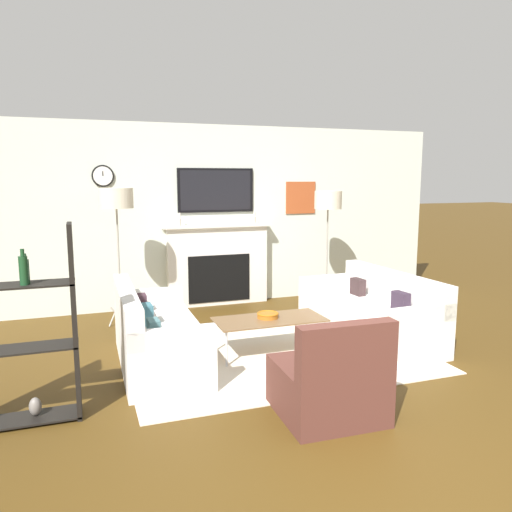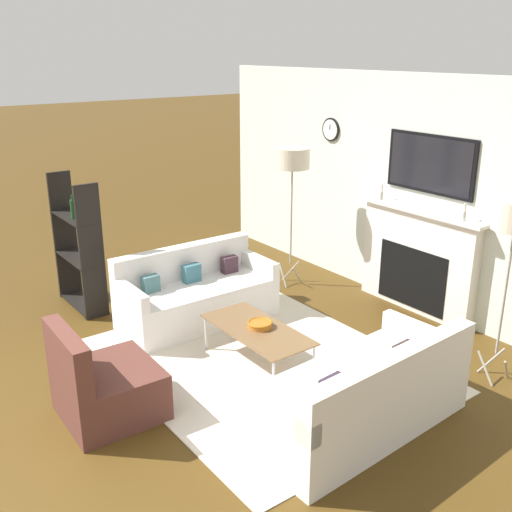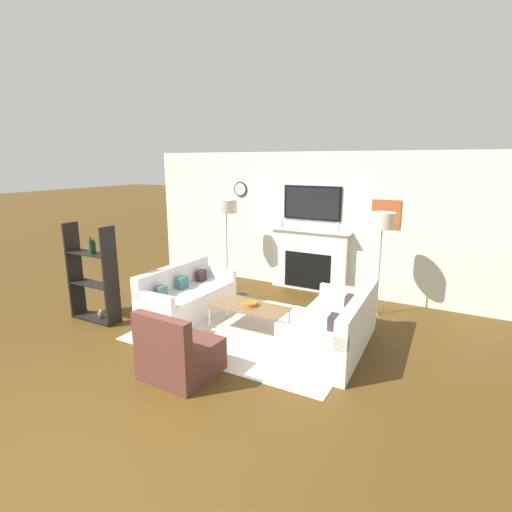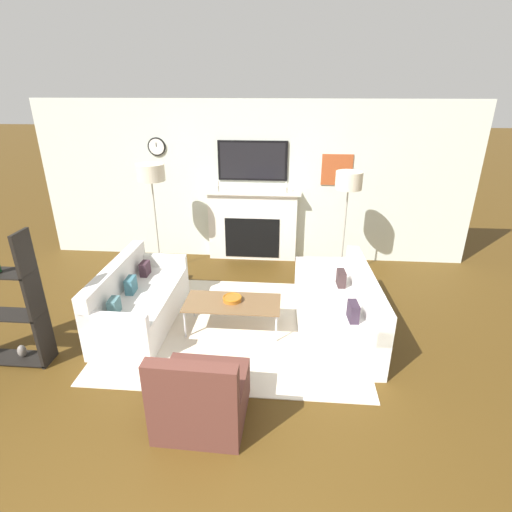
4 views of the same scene
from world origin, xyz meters
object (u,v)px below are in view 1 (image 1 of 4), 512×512
object	(u,v)px
couch_right	(371,316)
floor_lamp_right	(328,202)
decorative_bowl	(268,315)
floor_lamp_left	(116,200)
armchair	(330,384)
shelf_unit	(17,333)
couch_left	(155,338)
coffee_table	(270,321)

from	to	relation	value
couch_right	floor_lamp_right	world-z (taller)	floor_lamp_right
decorative_bowl	floor_lamp_left	size ratio (longest dim) A/B	0.13
armchair	shelf_unit	size ratio (longest dim) A/B	0.54
armchair	floor_lamp_left	world-z (taller)	floor_lamp_left
couch_left	armchair	size ratio (longest dim) A/B	2.03
floor_lamp_right	couch_left	bearing A→B (deg)	-150.39
armchair	floor_lamp_right	distance (m)	3.79
decorative_bowl	shelf_unit	distance (m)	2.57
couch_right	armchair	xyz separation A→B (m)	(-1.39, -1.60, -0.01)
floor_lamp_right	shelf_unit	bearing A→B (deg)	-148.01
armchair	decorative_bowl	distance (m)	1.59
armchair	coffee_table	bearing A→B (deg)	87.23
couch_left	decorative_bowl	size ratio (longest dim) A/B	7.24
couch_left	armchair	world-z (taller)	armchair
couch_left	floor_lamp_right	xyz separation A→B (m)	(2.78, 1.58, 1.28)
couch_right	decorative_bowl	bearing A→B (deg)	-179.34
coffee_table	decorative_bowl	size ratio (longest dim) A/B	5.00
coffee_table	floor_lamp_left	world-z (taller)	floor_lamp_left
coffee_table	couch_right	bearing A→B (deg)	2.39
couch_right	decorative_bowl	size ratio (longest dim) A/B	8.04
armchair	floor_lamp_right	size ratio (longest dim) A/B	0.49
armchair	floor_lamp_left	bearing A→B (deg)	113.55
decorative_bowl	floor_lamp_left	xyz separation A→B (m)	(-1.45, 1.59, 1.22)
armchair	floor_lamp_left	size ratio (longest dim) A/B	0.48
armchair	coffee_table	world-z (taller)	armchair
shelf_unit	couch_left	bearing A→B (deg)	37.19
floor_lamp_left	floor_lamp_right	size ratio (longest dim) A/B	1.04
decorative_bowl	floor_lamp_right	world-z (taller)	floor_lamp_right
couch_right	floor_lamp_left	xyz separation A→B (m)	(-2.78, 1.58, 1.36)
armchair	floor_lamp_right	world-z (taller)	floor_lamp_right
armchair	floor_lamp_right	xyz separation A→B (m)	(1.61, 3.17, 1.30)
couch_right	floor_lamp_left	size ratio (longest dim) A/B	1.07
decorative_bowl	armchair	bearing A→B (deg)	-92.45
couch_left	shelf_unit	size ratio (longest dim) A/B	1.11
decorative_bowl	floor_lamp_left	distance (m)	2.47
couch_left	floor_lamp_right	bearing A→B (deg)	29.61
decorative_bowl	shelf_unit	world-z (taller)	shelf_unit
couch_left	decorative_bowl	world-z (taller)	couch_left
couch_left	armchair	xyz separation A→B (m)	(1.16, -1.60, -0.02)
floor_lamp_left	decorative_bowl	bearing A→B (deg)	-47.65
armchair	coffee_table	size ratio (longest dim) A/B	0.71
couch_left	couch_right	world-z (taller)	couch_left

